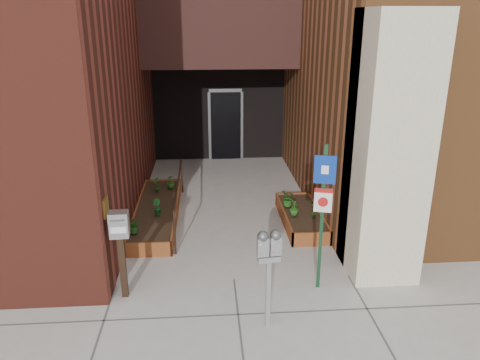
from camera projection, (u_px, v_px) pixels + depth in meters
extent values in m
plane|color=#9E9991|center=(234.00, 280.00, 8.02)|extent=(80.00, 80.00, 0.00)
cube|color=#BFB193|center=(388.00, 150.00, 7.65)|extent=(1.10, 1.20, 4.40)
cube|color=black|center=(219.00, 27.00, 12.33)|extent=(4.20, 2.00, 2.00)
cube|color=black|center=(219.00, 111.00, 14.48)|extent=(4.00, 0.30, 3.00)
cube|color=black|center=(226.00, 126.00, 14.47)|extent=(0.90, 0.06, 2.10)
cube|color=#B79338|center=(105.00, 207.00, 7.19)|extent=(0.04, 0.30, 0.30)
cube|color=brown|center=(148.00, 250.00, 8.72)|extent=(0.90, 0.04, 0.30)
cube|color=brown|center=(163.00, 185.00, 12.07)|extent=(0.90, 0.04, 0.30)
cube|color=brown|center=(137.00, 213.00, 10.37)|extent=(0.04, 3.60, 0.30)
cube|color=brown|center=(176.00, 212.00, 10.43)|extent=(0.04, 3.60, 0.30)
cube|color=black|center=(157.00, 213.00, 10.40)|extent=(0.82, 3.52, 0.26)
cube|color=brown|center=(312.00, 239.00, 9.13)|extent=(0.80, 0.04, 0.30)
cube|color=brown|center=(292.00, 199.00, 11.16)|extent=(0.80, 0.04, 0.30)
cube|color=brown|center=(284.00, 217.00, 10.12)|extent=(0.04, 2.20, 0.30)
cube|color=brown|center=(318.00, 216.00, 10.17)|extent=(0.04, 2.20, 0.30)
cube|color=black|center=(301.00, 218.00, 10.15)|extent=(0.72, 2.12, 0.26)
cylinder|color=black|center=(175.00, 233.00, 8.73)|extent=(0.04, 0.04, 0.90)
cylinder|color=black|center=(182.00, 176.00, 11.84)|extent=(0.04, 0.04, 0.90)
cylinder|color=black|center=(178.00, 181.00, 10.14)|extent=(0.04, 3.30, 0.04)
cube|color=#9F9FA2|center=(268.00, 294.00, 6.67)|extent=(0.07, 0.07, 1.06)
cube|color=#9F9FA2|center=(269.00, 258.00, 6.48)|extent=(0.33, 0.17, 0.08)
cube|color=#9F9FA2|center=(263.00, 247.00, 6.40)|extent=(0.17, 0.13, 0.27)
sphere|color=#59595B|center=(263.00, 236.00, 6.34)|extent=(0.16, 0.16, 0.16)
cube|color=white|center=(264.00, 247.00, 6.34)|extent=(0.10, 0.02, 0.05)
cube|color=#B21414|center=(264.00, 253.00, 6.37)|extent=(0.10, 0.02, 0.03)
cube|color=#9F9FA2|center=(275.00, 245.00, 6.43)|extent=(0.17, 0.13, 0.27)
sphere|color=#59595B|center=(276.00, 235.00, 6.38)|extent=(0.16, 0.16, 0.16)
cube|color=white|center=(277.00, 246.00, 6.38)|extent=(0.10, 0.02, 0.05)
cube|color=#B21414|center=(276.00, 251.00, 6.40)|extent=(0.10, 0.02, 0.03)
cube|color=#13361E|center=(322.00, 219.00, 7.41)|extent=(0.07, 0.07, 2.46)
cube|color=navy|center=(325.00, 170.00, 7.10)|extent=(0.33, 0.11, 0.45)
cube|color=white|center=(325.00, 170.00, 7.09)|extent=(0.11, 0.04, 0.13)
cube|color=white|center=(323.00, 200.00, 7.26)|extent=(0.28, 0.09, 0.39)
cube|color=#B21414|center=(324.00, 191.00, 7.21)|extent=(0.27, 0.09, 0.07)
cylinder|color=#B21414|center=(323.00, 202.00, 7.26)|extent=(0.15, 0.05, 0.16)
cube|color=black|center=(123.00, 266.00, 7.38)|extent=(0.10, 0.10, 1.07)
cube|color=#A6A6A8|center=(119.00, 224.00, 7.14)|extent=(0.30, 0.23, 0.41)
cube|color=#59595B|center=(117.00, 220.00, 6.99)|extent=(0.21, 0.02, 0.04)
cube|color=white|center=(118.00, 230.00, 7.05)|extent=(0.23, 0.02, 0.10)
imported|color=#1F5518|center=(134.00, 225.00, 9.03)|extent=(0.35, 0.35, 0.33)
imported|color=#18551C|center=(157.00, 207.00, 9.85)|extent=(0.26, 0.26, 0.34)
imported|color=#22621C|center=(171.00, 182.00, 11.38)|extent=(0.25, 0.25, 0.32)
imported|color=#225618|center=(156.00, 185.00, 11.13)|extent=(0.26, 0.26, 0.35)
imported|color=#265919|center=(294.00, 208.00, 9.81)|extent=(0.22, 0.22, 0.34)
imported|color=#2B5F1B|center=(314.00, 210.00, 9.74)|extent=(0.22, 0.22, 0.31)
imported|color=#235919|center=(288.00, 198.00, 10.27)|extent=(0.34, 0.34, 0.37)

